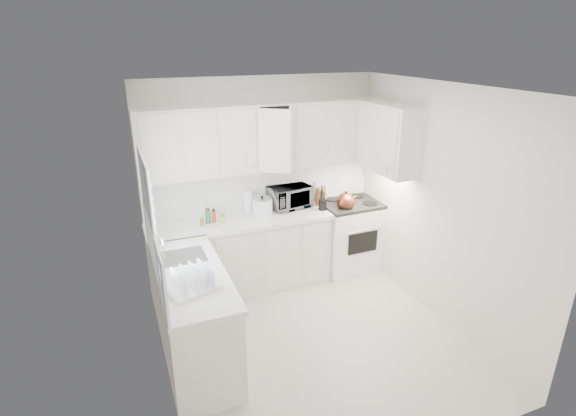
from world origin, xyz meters
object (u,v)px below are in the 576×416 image
microwave (289,194)px  dish_rack (192,278)px  tea_kettle (346,200)px  rice_cooker (262,205)px  stove (350,226)px  utensil_crock (323,197)px

microwave → dish_rack: microwave is taller
tea_kettle → microwave: 0.72m
tea_kettle → rice_cooker: size_ratio=1.17×
tea_kettle → stove: bearing=49.4°
rice_cooker → utensil_crock: 0.78m
stove → tea_kettle: size_ratio=4.32×
microwave → rice_cooker: size_ratio=2.10×
tea_kettle → microwave: microwave is taller
stove → rice_cooker: size_ratio=5.04×
dish_rack → stove: bearing=13.1°
rice_cooker → dish_rack: 1.84m
tea_kettle → dish_rack: (-2.19, -1.23, -0.00)m
stove → microwave: size_ratio=2.40×
stove → dish_rack: (-2.37, -1.39, 0.45)m
microwave → dish_rack: size_ratio=1.21×
tea_kettle → dish_rack: bearing=-142.9°
tea_kettle → rice_cooker: bearing=176.0°
tea_kettle → microwave: (-0.64, 0.33, 0.05)m
tea_kettle → microwave: size_ratio=0.56×
stove → tea_kettle: bearing=-139.6°
microwave → utensil_crock: 0.43m
stove → microwave: bearing=166.8°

